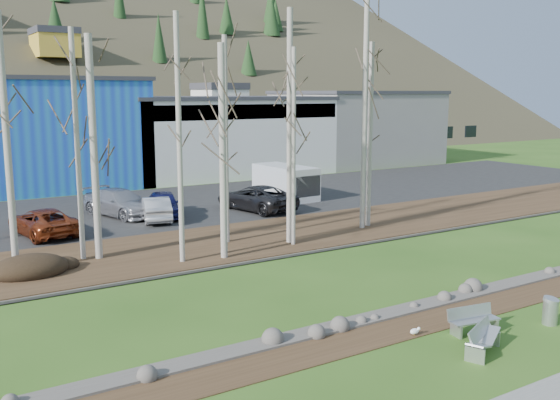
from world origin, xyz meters
TOP-DOWN VIEW (x-y plane):
  - ground at (0.00, 0.00)m, footprint 200.00×200.00m
  - dirt_strip at (0.00, 2.10)m, footprint 80.00×1.80m
  - near_bank_rocks at (0.00, 3.10)m, footprint 80.00×0.80m
  - river at (0.00, 7.20)m, footprint 80.00×8.00m
  - far_bank_rocks at (0.00, 11.30)m, footprint 80.00×0.80m
  - far_bank at (0.00, 14.50)m, footprint 80.00×7.00m
  - parking_lot at (0.00, 25.00)m, footprint 80.00×14.00m
  - building_white at (12.00, 38.98)m, footprint 18.36×12.24m
  - building_grey at (28.00, 39.00)m, footprint 14.28×12.24m
  - bench_intact at (1.60, 0.62)m, footprint 1.68×0.74m
  - bench_damaged at (0.67, -0.51)m, footprint 1.82×1.22m
  - litter_bin at (4.20, -0.18)m, footprint 0.59×0.59m
  - seagull at (-0.05, 1.37)m, footprint 0.36×0.19m
  - dirt_mound at (-8.63, 13.68)m, footprint 2.96×2.09m
  - birch_0 at (-9.00, 14.36)m, footprint 0.27×0.27m
  - birch_1 at (-6.22, 14.95)m, footprint 0.22×0.22m
  - birch_2 at (-5.62, 14.68)m, footprint 0.31×0.31m
  - birch_3 at (-2.80, 12.28)m, footprint 0.22×0.22m
  - birch_4 at (-1.02, 11.92)m, footprint 0.29×0.29m
  - birch_5 at (0.41, 14.40)m, footprint 0.23×0.23m
  - birch_6 at (2.80, 12.32)m, footprint 0.20×0.20m
  - birch_7 at (2.87, 12.76)m, footprint 0.27×0.27m
  - birch_8 at (8.48, 13.70)m, footprint 0.26×0.26m
  - birch_9 at (7.83, 13.39)m, footprint 0.26×0.26m
  - car_1 at (-6.70, 20.50)m, footprint 2.96×5.15m
  - car_2 at (-1.88, 23.33)m, footprint 3.64×5.65m
  - car_3 at (0.15, 21.78)m, footprint 2.84×4.53m
  - car_4 at (-0.63, 20.97)m, footprint 2.41×4.28m
  - car_5 at (5.62, 20.69)m, footprint 3.57×5.85m
  - van_white at (9.48, 23.22)m, footprint 2.38×5.10m

SIDE VIEW (x-z plane):
  - ground at x=0.00m, z-range 0.00..0.00m
  - near_bank_rocks at x=0.00m, z-range -0.25..0.25m
  - river at x=0.00m, z-range -0.45..0.45m
  - far_bank_rocks at x=0.00m, z-range -0.23..0.23m
  - dirt_strip at x=0.00m, z-range 0.00..0.03m
  - parking_lot at x=0.00m, z-range 0.00..0.14m
  - far_bank at x=0.00m, z-range 0.00..0.15m
  - seagull at x=-0.05m, z-range 0.01..0.28m
  - bench_damaged at x=0.67m, z-range 0.00..0.78m
  - litter_bin at x=4.20m, z-range 0.00..0.79m
  - bench_intact at x=1.60m, z-range 0.00..0.81m
  - dirt_mound at x=-8.63m, z-range 0.15..0.73m
  - car_4 at x=-0.63m, z-range 0.14..1.48m
  - car_1 at x=-6.70m, z-range 0.14..1.49m
  - car_3 at x=0.15m, z-range 0.14..1.58m
  - car_5 at x=5.62m, z-range 0.14..1.66m
  - car_2 at x=-1.88m, z-range 0.14..1.66m
  - van_white at x=9.48m, z-range 0.14..2.32m
  - building_white at x=12.00m, z-range 0.01..6.81m
  - building_grey at x=28.00m, z-range 0.01..7.31m
  - birch_6 at x=2.80m, z-range 0.15..9.16m
  - birch_4 at x=-1.02m, z-range 0.15..9.17m
  - birch_2 at x=-5.62m, z-range 0.15..9.52m
  - birch_8 at x=8.48m, z-range 0.15..9.71m
  - birch_5 at x=0.41m, z-range 0.15..9.73m
  - birch_1 at x=-6.22m, z-range 0.15..9.78m
  - birch_0 at x=-9.00m, z-range 0.15..10.19m
  - birch_3 at x=-2.80m, z-range 0.15..10.33m
  - birch_7 at x=2.87m, z-range 0.15..10.90m
  - birch_9 at x=7.83m, z-range 0.15..12.51m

